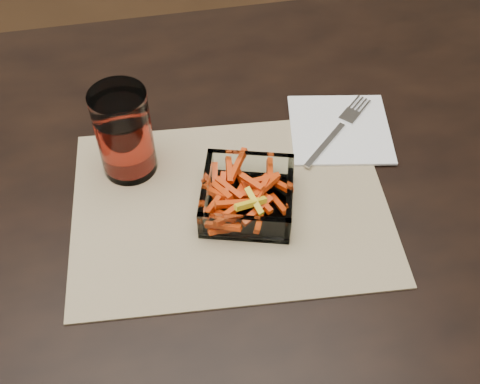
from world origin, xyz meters
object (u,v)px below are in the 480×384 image
dining_table (157,228)px  fork (339,128)px  tumbler (125,135)px  glass_bowl (247,197)px

dining_table → fork: (0.31, 0.07, 0.10)m
tumbler → dining_table: bearing=-66.8°
fork → dining_table: bearing=-121.3°
tumbler → glass_bowl: bearing=-34.8°
dining_table → tumbler: (-0.02, 0.06, 0.16)m
dining_table → fork: fork is taller
tumbler → fork: tumbler is taller
dining_table → tumbler: bearing=113.2°
tumbler → fork: bearing=2.3°
dining_table → glass_bowl: bearing=-21.9°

